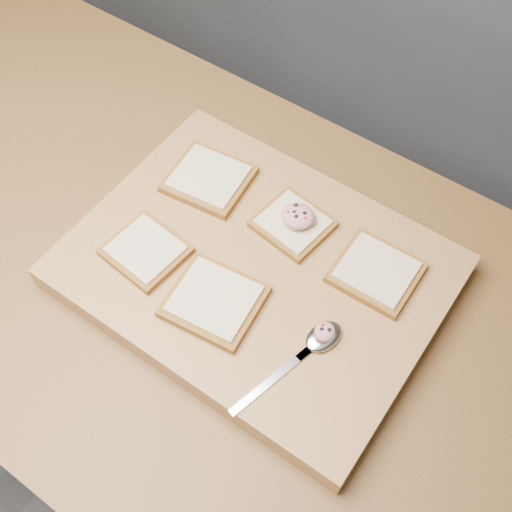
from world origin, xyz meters
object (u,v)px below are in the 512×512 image
at_px(cutting_board, 256,271).
at_px(tuna_salad_dollop, 298,216).
at_px(bread_far_center, 293,224).
at_px(spoon, 316,343).

bearing_deg(cutting_board, tuna_salad_dollop, 81.88).
distance_m(cutting_board, tuna_salad_dollop, 0.11).
height_order(bread_far_center, spoon, bread_far_center).
bearing_deg(tuna_salad_dollop, spoon, -49.59).
xyz_separation_m(tuna_salad_dollop, spoon, (0.13, -0.16, -0.02)).
distance_m(bread_far_center, spoon, 0.21).
bearing_deg(spoon, cutting_board, 156.91).
relative_size(cutting_board, tuna_salad_dollop, 10.56).
bearing_deg(spoon, bread_far_center, 132.39).
xyz_separation_m(cutting_board, spoon, (0.15, -0.06, 0.03)).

